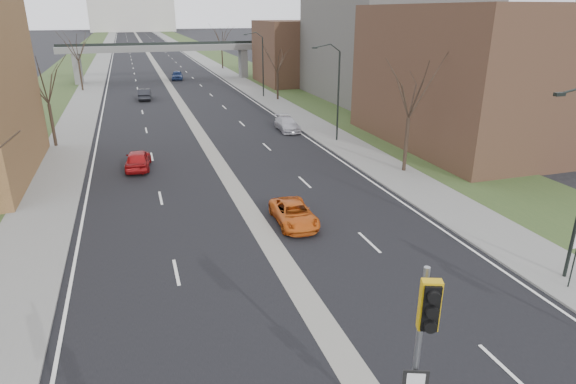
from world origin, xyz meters
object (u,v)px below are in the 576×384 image
signal_pole_median (423,338)px  car_left_near (138,159)px  car_right_near (294,214)px  car_right_far (177,75)px  car_left_far (145,94)px  car_right_mid (287,124)px

signal_pole_median → car_left_near: size_ratio=1.30×
car_right_near → signal_pole_median: bearing=-95.3°
car_right_far → car_left_far: bearing=-100.6°
car_right_near → car_right_far: size_ratio=0.97×
signal_pole_median → car_left_far: signal_pole_median is taller
car_left_near → car_right_mid: 17.11m
car_left_near → car_right_mid: size_ratio=0.96×
car_left_far → car_left_near: bearing=91.2°
car_right_near → car_right_far: (0.11, 65.17, 0.16)m
car_left_near → car_right_far: 52.37m
car_right_near → car_right_far: car_right_far is taller
signal_pole_median → car_right_far: (2.16, 80.91, -3.26)m
signal_pole_median → car_left_far: bearing=115.0°
car_right_near → car_right_far: 65.17m
car_left_near → car_right_mid: (14.84, 8.52, -0.09)m
car_left_near → car_left_far: (1.86, 31.99, -0.01)m
signal_pole_median → car_left_far: 61.42m
car_left_far → car_right_mid: (12.98, -23.47, -0.07)m
car_left_far → car_right_mid: bearing=123.5°
signal_pole_median → car_right_far: signal_pole_median is taller
car_right_far → car_left_near: bearing=-91.7°
signal_pole_median → car_left_near: signal_pole_median is taller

